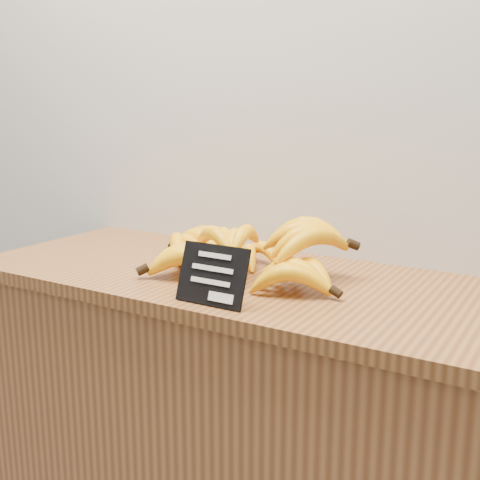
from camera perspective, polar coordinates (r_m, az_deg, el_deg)
name	(u,v)px	position (r m, az deg, el deg)	size (l,w,h in m)	color
counter	(251,465)	(1.56, 1.01, -20.59)	(1.27, 0.50, 0.90)	#A26334
counter_top	(251,281)	(1.36, 1.09, -3.93)	(1.32, 0.54, 0.03)	#935B2D
chalkboard_sign	(212,275)	(1.15, -2.65, -3.34)	(0.15, 0.01, 0.12)	black
banana_pile	(240,252)	(1.35, 0.01, -1.14)	(0.54, 0.38, 0.12)	#FFBA0A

